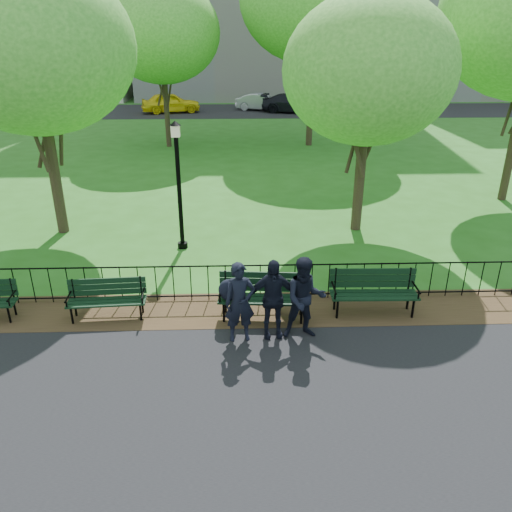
{
  "coord_description": "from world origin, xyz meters",
  "views": [
    {
      "loc": [
        -0.25,
        -8.31,
        5.64
      ],
      "look_at": [
        0.09,
        1.5,
        1.33
      ],
      "focal_mm": 35.0,
      "sensor_mm": 36.0,
      "label": 1
    }
  ],
  "objects_px": {
    "tree_near_e": "(369,70)",
    "sedan_silver": "(261,102)",
    "taxi": "(171,103)",
    "sedan_dark": "(293,103)",
    "tree_near_w": "(34,47)",
    "person_right": "(272,299)",
    "park_bench_left_a": "(107,295)",
    "tree_far_c": "(161,32)",
    "person_left": "(240,302)",
    "park_bench_right_a": "(374,287)",
    "lamppost": "(179,182)",
    "park_bench_main": "(248,290)",
    "person_mid": "(305,298)"
  },
  "relations": [
    {
      "from": "park_bench_right_a",
      "to": "tree_far_c",
      "type": "xyz_separation_m",
      "value": [
        -6.87,
        18.83,
        5.3
      ]
    },
    {
      "from": "tree_far_c",
      "to": "sedan_dark",
      "type": "distance_m",
      "value": 16.72
    },
    {
      "from": "park_bench_right_a",
      "to": "tree_near_e",
      "type": "bearing_deg",
      "value": 82.62
    },
    {
      "from": "park_bench_right_a",
      "to": "person_left",
      "type": "bearing_deg",
      "value": -159.81
    },
    {
      "from": "park_bench_main",
      "to": "tree_near_w",
      "type": "bearing_deg",
      "value": 141.08
    },
    {
      "from": "park_bench_main",
      "to": "lamppost",
      "type": "bearing_deg",
      "value": 119.31
    },
    {
      "from": "tree_near_e",
      "to": "tree_far_c",
      "type": "height_order",
      "value": "tree_far_c"
    },
    {
      "from": "taxi",
      "to": "sedan_silver",
      "type": "xyz_separation_m",
      "value": [
        7.39,
        1.18,
        -0.12
      ]
    },
    {
      "from": "tree_near_w",
      "to": "tree_near_e",
      "type": "distance_m",
      "value": 9.32
    },
    {
      "from": "park_bench_left_a",
      "to": "person_left",
      "type": "relative_size",
      "value": 1.01
    },
    {
      "from": "tree_near_e",
      "to": "person_right",
      "type": "xyz_separation_m",
      "value": [
        -3.09,
        -6.17,
        -3.93
      ]
    },
    {
      "from": "park_bench_main",
      "to": "lamppost",
      "type": "xyz_separation_m",
      "value": [
        -1.84,
        4.06,
        1.3
      ]
    },
    {
      "from": "sedan_dark",
      "to": "person_right",
      "type": "bearing_deg",
      "value": -169.31
    },
    {
      "from": "park_bench_main",
      "to": "person_left",
      "type": "relative_size",
      "value": 1.17
    },
    {
      "from": "tree_near_w",
      "to": "person_right",
      "type": "relative_size",
      "value": 4.6
    },
    {
      "from": "taxi",
      "to": "sedan_dark",
      "type": "bearing_deg",
      "value": -106.09
    },
    {
      "from": "lamppost",
      "to": "sedan_silver",
      "type": "xyz_separation_m",
      "value": [
        3.58,
        29.9,
        -1.28
      ]
    },
    {
      "from": "tree_near_e",
      "to": "lamppost",
      "type": "bearing_deg",
      "value": -165.52
    },
    {
      "from": "lamppost",
      "to": "sedan_dark",
      "type": "height_order",
      "value": "lamppost"
    },
    {
      "from": "park_bench_right_a",
      "to": "park_bench_main",
      "type": "bearing_deg",
      "value": -175.05
    },
    {
      "from": "lamppost",
      "to": "tree_near_w",
      "type": "height_order",
      "value": "tree_near_w"
    },
    {
      "from": "tree_far_c",
      "to": "person_mid",
      "type": "distance_m",
      "value": 21.07
    },
    {
      "from": "person_mid",
      "to": "sedan_silver",
      "type": "xyz_separation_m",
      "value": [
        0.62,
        34.72,
        -0.19
      ]
    },
    {
      "from": "lamppost",
      "to": "taxi",
      "type": "xyz_separation_m",
      "value": [
        -3.81,
        28.71,
        -1.17
      ]
    },
    {
      "from": "tree_near_e",
      "to": "taxi",
      "type": "relative_size",
      "value": 1.47
    },
    {
      "from": "tree_near_w",
      "to": "tree_near_e",
      "type": "height_order",
      "value": "tree_near_w"
    },
    {
      "from": "tree_near_e",
      "to": "sedan_silver",
      "type": "distance_m",
      "value": 28.85
    },
    {
      "from": "lamppost",
      "to": "tree_far_c",
      "type": "xyz_separation_m",
      "value": [
        -2.27,
        14.95,
        3.94
      ]
    },
    {
      "from": "park_bench_right_a",
      "to": "lamppost",
      "type": "bearing_deg",
      "value": 141.1
    },
    {
      "from": "park_bench_main",
      "to": "tree_near_e",
      "type": "relative_size",
      "value": 0.28
    },
    {
      "from": "park_bench_right_a",
      "to": "tree_near_w",
      "type": "relative_size",
      "value": 0.25
    },
    {
      "from": "taxi",
      "to": "tree_near_w",
      "type": "bearing_deg",
      "value": 165.11
    },
    {
      "from": "person_left",
      "to": "taxi",
      "type": "bearing_deg",
      "value": 90.64
    },
    {
      "from": "park_bench_right_a",
      "to": "person_mid",
      "type": "height_order",
      "value": "person_mid"
    },
    {
      "from": "taxi",
      "to": "sedan_silver",
      "type": "bearing_deg",
      "value": -95.57
    },
    {
      "from": "park_bench_left_a",
      "to": "tree_far_c",
      "type": "height_order",
      "value": "tree_far_c"
    },
    {
      "from": "person_left",
      "to": "park_bench_main",
      "type": "bearing_deg",
      "value": 68.99
    },
    {
      "from": "person_left",
      "to": "tree_far_c",
      "type": "bearing_deg",
      "value": 92.6
    },
    {
      "from": "taxi",
      "to": "park_bench_main",
      "type": "bearing_deg",
      "value": 175.11
    },
    {
      "from": "lamppost",
      "to": "tree_near_w",
      "type": "xyz_separation_m",
      "value": [
        -3.91,
        1.46,
        3.42
      ]
    },
    {
      "from": "person_right",
      "to": "sedan_silver",
      "type": "distance_m",
      "value": 34.69
    },
    {
      "from": "person_right",
      "to": "taxi",
      "type": "xyz_separation_m",
      "value": [
        -6.12,
        33.48,
        -0.05
      ]
    },
    {
      "from": "park_bench_right_a",
      "to": "person_left",
      "type": "xyz_separation_m",
      "value": [
        -2.94,
        -1.01,
        0.23
      ]
    },
    {
      "from": "park_bench_left_a",
      "to": "sedan_silver",
      "type": "relative_size",
      "value": 0.41
    },
    {
      "from": "person_right",
      "to": "sedan_silver",
      "type": "height_order",
      "value": "person_right"
    },
    {
      "from": "lamppost",
      "to": "person_right",
      "type": "bearing_deg",
      "value": -64.18
    },
    {
      "from": "park_bench_main",
      "to": "sedan_silver",
      "type": "height_order",
      "value": "sedan_silver"
    },
    {
      "from": "park_bench_left_a",
      "to": "tree_far_c",
      "type": "relative_size",
      "value": 0.2
    },
    {
      "from": "park_bench_right_a",
      "to": "sedan_silver",
      "type": "bearing_deg",
      "value": 92.92
    },
    {
      "from": "tree_near_w",
      "to": "taxi",
      "type": "bearing_deg",
      "value": 89.79
    }
  ]
}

